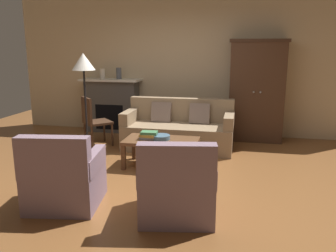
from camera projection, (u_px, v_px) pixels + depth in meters
name	position (u px, v px, depth m)	size (l,w,h in m)	color
ground_plane	(158.00, 173.00, 5.02)	(9.60, 9.60, 0.00)	brown
back_wall	(187.00, 65.00, 7.14)	(7.20, 0.10, 2.80)	beige
fireplace	(112.00, 105.00, 7.40)	(1.26, 0.48, 1.12)	#4C4947
armoire	(257.00, 91.00, 6.64)	(1.06, 0.57, 1.91)	#472D1E
couch	(179.00, 130.00, 6.22)	(1.92, 0.85, 0.86)	#937A5B
coffee_table	(161.00, 143.00, 5.23)	(1.10, 0.60, 0.42)	brown
fruit_bowl	(161.00, 137.00, 5.22)	(0.28, 0.28, 0.07)	slate
book_stack	(149.00, 135.00, 5.24)	(0.27, 0.19, 0.12)	gray
mantel_vase_cream	(102.00, 74.00, 7.27)	(0.11, 0.11, 0.21)	beige
mantel_vase_slate	(119.00, 73.00, 7.19)	(0.11, 0.11, 0.23)	#565B66
armchair_near_left	(64.00, 179.00, 3.93)	(0.88, 0.88, 0.88)	gray
armchair_near_right	(177.00, 189.00, 3.67)	(0.89, 0.89, 0.88)	gray
side_chair_wooden	(93.00, 118.00, 6.30)	(0.62, 0.62, 0.90)	#472D1E
floor_lamp	(84.00, 68.00, 5.39)	(0.36, 0.36, 1.68)	black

